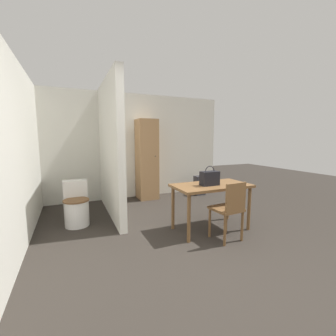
# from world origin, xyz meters

# --- Properties ---
(ground_plane) EXTENTS (16.00, 16.00, 0.00)m
(ground_plane) POSITION_xyz_m (0.00, 0.00, 0.00)
(ground_plane) COLOR #2D2823
(wall_back) EXTENTS (4.84, 0.12, 2.50)m
(wall_back) POSITION_xyz_m (0.00, 3.58, 1.25)
(wall_back) COLOR silver
(wall_back) RESTS_ON ground_plane
(wall_left) EXTENTS (0.12, 4.52, 2.50)m
(wall_left) POSITION_xyz_m (-1.98, 1.76, 1.25)
(wall_left) COLOR silver
(wall_left) RESTS_ON ground_plane
(partition_wall) EXTENTS (0.12, 2.09, 2.50)m
(partition_wall) POSITION_xyz_m (-0.64, 2.48, 1.25)
(partition_wall) COLOR silver
(partition_wall) RESTS_ON ground_plane
(dining_table) EXTENTS (1.20, 0.64, 0.73)m
(dining_table) POSITION_xyz_m (0.67, 1.06, 0.64)
(dining_table) COLOR brown
(dining_table) RESTS_ON ground_plane
(wooden_chair) EXTENTS (0.41, 0.41, 0.85)m
(wooden_chair) POSITION_xyz_m (0.67, 0.62, 0.48)
(wooden_chair) COLOR brown
(wooden_chair) RESTS_ON ground_plane
(toilet) EXTENTS (0.41, 0.56, 0.73)m
(toilet) POSITION_xyz_m (-1.28, 2.14, 0.31)
(toilet) COLOR white
(toilet) RESTS_ON ground_plane
(handbag) EXTENTS (0.28, 0.15, 0.30)m
(handbag) POSITION_xyz_m (0.61, 1.03, 0.84)
(handbag) COLOR black
(handbag) RESTS_ON dining_table
(wooden_cabinet) EXTENTS (0.45, 0.50, 1.89)m
(wooden_cabinet) POSITION_xyz_m (0.34, 3.27, 0.94)
(wooden_cabinet) COLOR #997047
(wooden_cabinet) RESTS_ON ground_plane
(space_heater) EXTENTS (0.26, 0.20, 0.49)m
(space_heater) POSITION_xyz_m (1.68, 3.04, 0.24)
(space_heater) COLOR #2D2D33
(space_heater) RESTS_ON ground_plane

